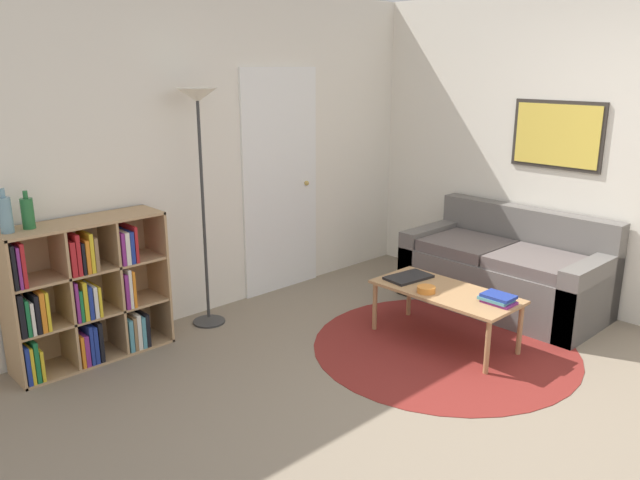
% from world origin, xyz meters
% --- Properties ---
extents(ground_plane, '(14.00, 14.00, 0.00)m').
position_xyz_m(ground_plane, '(0.00, 0.00, 0.00)').
color(ground_plane, gray).
extents(wall_back, '(7.15, 0.11, 2.60)m').
position_xyz_m(wall_back, '(0.02, 2.80, 1.29)').
color(wall_back, silver).
rests_on(wall_back, ground_plane).
extents(wall_right, '(0.08, 5.77, 2.60)m').
position_xyz_m(wall_right, '(2.10, 1.38, 1.30)').
color(wall_right, silver).
rests_on(wall_right, ground_plane).
extents(rug, '(1.93, 1.93, 0.01)m').
position_xyz_m(rug, '(0.62, 0.96, 0.00)').
color(rug, maroon).
rests_on(rug, ground_plane).
extents(bookshelf, '(1.08, 0.34, 1.00)m').
position_xyz_m(bookshelf, '(-1.36, 2.58, 0.48)').
color(bookshelf, tan).
rests_on(bookshelf, ground_plane).
extents(floor_lamp, '(0.30, 0.30, 1.85)m').
position_xyz_m(floor_lamp, '(-0.38, 2.54, 1.55)').
color(floor_lamp, '#333333').
rests_on(floor_lamp, ground_plane).
extents(couch, '(0.82, 1.64, 0.82)m').
position_xyz_m(couch, '(1.71, 1.11, 0.29)').
color(couch, '#66605B').
rests_on(couch, ground_plane).
extents(coffee_table, '(0.50, 1.08, 0.41)m').
position_xyz_m(coffee_table, '(0.70, 1.03, 0.37)').
color(coffee_table, '#AD7F51').
rests_on(coffee_table, ground_plane).
extents(laptop, '(0.38, 0.26, 0.02)m').
position_xyz_m(laptop, '(0.70, 1.38, 0.42)').
color(laptop, black).
rests_on(laptop, coffee_table).
extents(bowl, '(0.13, 0.13, 0.05)m').
position_xyz_m(bowl, '(0.56, 1.10, 0.43)').
color(bowl, orange).
rests_on(bowl, coffee_table).
extents(book_stack_on_table, '(0.16, 0.23, 0.06)m').
position_xyz_m(book_stack_on_table, '(0.75, 0.63, 0.44)').
color(book_stack_on_table, '#7F287A').
rests_on(book_stack_on_table, coffee_table).
extents(bottle_left, '(0.08, 0.08, 0.28)m').
position_xyz_m(bottle_left, '(-1.78, 2.59, 1.12)').
color(bottle_left, '#6B93A3').
rests_on(bottle_left, bookshelf).
extents(bottle_middle, '(0.08, 0.08, 0.25)m').
position_xyz_m(bottle_middle, '(-1.64, 2.61, 1.11)').
color(bottle_middle, '#236633').
rests_on(bottle_middle, bookshelf).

